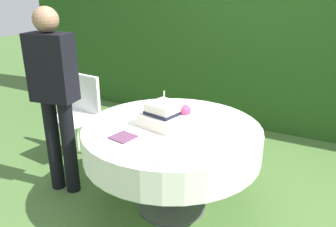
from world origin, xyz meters
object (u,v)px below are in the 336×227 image
(wedding_cake, at_px, (165,115))
(serving_plate_near, at_px, (217,110))
(garden_chair, at_px, (79,109))
(standing_person, at_px, (55,91))
(serving_plate_far, at_px, (167,161))
(cake_table, at_px, (172,140))
(napkin_stack, at_px, (123,137))

(wedding_cake, xyz_separation_m, serving_plate_near, (0.24, 0.49, -0.07))
(wedding_cake, height_order, garden_chair, wedding_cake)
(standing_person, bearing_deg, serving_plate_far, -13.52)
(garden_chair, bearing_deg, serving_plate_far, -29.53)
(serving_plate_far, distance_m, standing_person, 1.25)
(cake_table, height_order, standing_person, standing_person)
(wedding_cake, height_order, serving_plate_near, wedding_cake)
(cake_table, distance_m, garden_chair, 1.30)
(napkin_stack, distance_m, standing_person, 0.80)
(serving_plate_near, height_order, napkin_stack, same)
(wedding_cake, xyz_separation_m, napkin_stack, (-0.15, -0.35, -0.07))
(cake_table, xyz_separation_m, standing_person, (-0.97, -0.22, 0.32))
(serving_plate_near, bearing_deg, standing_person, -148.14)
(wedding_cake, xyz_separation_m, garden_chair, (-1.20, 0.33, -0.27))
(serving_plate_near, distance_m, napkin_stack, 0.93)
(garden_chair, bearing_deg, wedding_cake, -15.34)
(wedding_cake, bearing_deg, garden_chair, 164.66)
(serving_plate_near, bearing_deg, cake_table, -110.00)
(wedding_cake, bearing_deg, serving_plate_far, -60.63)
(serving_plate_near, bearing_deg, serving_plate_far, -87.24)
(wedding_cake, height_order, serving_plate_far, wedding_cake)
(standing_person, bearing_deg, wedding_cake, 13.79)
(wedding_cake, bearing_deg, cake_table, -2.75)
(serving_plate_far, xyz_separation_m, garden_chair, (-1.49, 0.84, -0.19))
(napkin_stack, bearing_deg, standing_person, 170.36)
(serving_plate_near, height_order, garden_chair, garden_chair)
(cake_table, xyz_separation_m, wedding_cake, (-0.06, 0.00, 0.20))
(serving_plate_far, height_order, napkin_stack, same)
(serving_plate_far, xyz_separation_m, standing_person, (-1.20, 0.29, 0.20))
(garden_chair, height_order, standing_person, standing_person)
(serving_plate_near, bearing_deg, garden_chair, -173.48)
(serving_plate_near, xyz_separation_m, standing_person, (-1.16, -0.72, 0.20))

